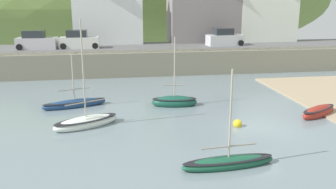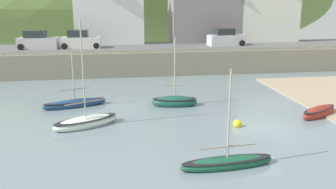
{
  "view_description": "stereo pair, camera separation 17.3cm",
  "coord_description": "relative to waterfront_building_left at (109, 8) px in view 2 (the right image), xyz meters",
  "views": [
    {
      "loc": [
        -8.71,
        -19.71,
        7.46
      ],
      "look_at": [
        -4.94,
        4.03,
        1.21
      ],
      "focal_mm": 39.06,
      "sensor_mm": 36.0,
      "label": 1
    },
    {
      "loc": [
        -8.54,
        -19.74,
        7.46
      ],
      "look_at": [
        -4.94,
        4.03,
        1.21
      ],
      "focal_mm": 39.06,
      "sensor_mm": 36.0,
      "label": 2
    }
  ],
  "objects": [
    {
      "name": "parked_car_by_wall",
      "position": [
        -3.15,
        -4.5,
        -3.35
      ],
      "size": [
        4.14,
        1.82,
        1.95
      ],
      "rotation": [
        0.0,
        0.0,
        -0.02
      ],
      "color": "silver",
      "rests_on": "ground"
    },
    {
      "name": "parked_car_end_of_row",
      "position": [
        13.06,
        -4.5,
        -3.35
      ],
      "size": [
        4.24,
        2.09,
        1.95
      ],
      "rotation": [
        0.0,
        0.0,
        0.1
      ],
      "color": "silver",
      "rests_on": "ground"
    },
    {
      "name": "waterfront_building_right",
      "position": [
        19.53,
        -0.0,
        0.92
      ],
      "size": [
        7.58,
        4.92,
        9.98
      ],
      "color": "white",
      "rests_on": "ground"
    },
    {
      "name": "sailboat_blue_trim",
      "position": [
        -2.56,
        -18.99,
        -6.31
      ],
      "size": [
        4.65,
        2.3,
        4.04
      ],
      "rotation": [
        0.0,
        0.0,
        0.3
      ],
      "color": "navy",
      "rests_on": "ground"
    },
    {
      "name": "rowboat_small_beached",
      "position": [
        13.61,
        -23.63,
        -6.29
      ],
      "size": [
        3.52,
        2.56,
        0.87
      ],
      "rotation": [
        0.0,
        0.0,
        0.52
      ],
      "color": "#9E291E",
      "rests_on": "ground"
    },
    {
      "name": "quay_seawall",
      "position": [
        8.82,
        -7.7,
        -5.2
      ],
      "size": [
        48.0,
        9.4,
        2.4
      ],
      "color": "gray",
      "rests_on": "ground"
    },
    {
      "name": "fishing_boat_green",
      "position": [
        4.58,
        -19.77,
        -6.25
      ],
      "size": [
        3.41,
        1.66,
        5.18
      ],
      "rotation": [
        0.0,
        0.0,
        -0.11
      ],
      "color": "#184F3E",
      "rests_on": "ground"
    },
    {
      "name": "mooring_buoy",
      "position": [
        7.58,
        -24.83,
        -6.39
      ],
      "size": [
        0.54,
        0.54,
        0.54
      ],
      "color": "yellow",
      "rests_on": "ground"
    },
    {
      "name": "sailboat_white_hull",
      "position": [
        5.28,
        -30.08,
        -6.33
      ],
      "size": [
        4.58,
        1.39,
        4.72
      ],
      "rotation": [
        0.0,
        0.0,
        0.09
      ],
      "color": "#1B563B",
      "rests_on": "ground"
    },
    {
      "name": "waterfront_building_left",
      "position": [
        0.0,
        0.0,
        0.0
      ],
      "size": [
        8.22,
        4.59,
        8.16
      ],
      "color": "white",
      "rests_on": "ground"
    },
    {
      "name": "sailboat_nearest_shore",
      "position": [
        -1.5,
        -23.37,
        -6.27
      ],
      "size": [
        4.27,
        3.06,
        6.59
      ],
      "rotation": [
        0.0,
        0.0,
        0.47
      ],
      "color": "white",
      "rests_on": "ground"
    },
    {
      "name": "parked_car_near_slipway",
      "position": [
        -7.56,
        -4.5,
        -3.35
      ],
      "size": [
        4.2,
        1.96,
        1.95
      ],
      "rotation": [
        0.0,
        0.0,
        -0.06
      ],
      "color": "#BCB9C1",
      "rests_on": "ground"
    }
  ]
}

